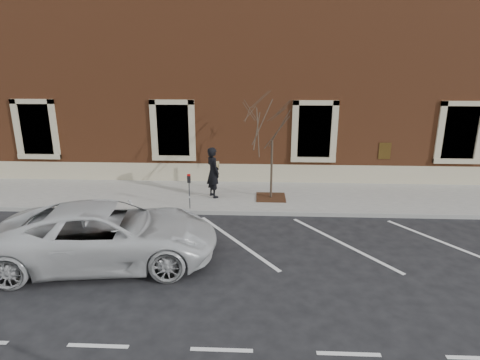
{
  "coord_description": "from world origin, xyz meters",
  "views": [
    {
      "loc": [
        0.65,
        -13.35,
        5.32
      ],
      "look_at": [
        0.0,
        0.6,
        1.1
      ],
      "focal_mm": 30.0,
      "sensor_mm": 36.0,
      "label": 1
    }
  ],
  "objects_px": {
    "parking_meter": "(189,185)",
    "white_truck": "(107,234)",
    "man": "(213,172)",
    "sapling": "(273,124)"
  },
  "relations": [
    {
      "from": "man",
      "to": "parking_meter",
      "type": "relative_size",
      "value": 1.53
    },
    {
      "from": "man",
      "to": "white_truck",
      "type": "relative_size",
      "value": 0.34
    },
    {
      "from": "man",
      "to": "white_truck",
      "type": "height_order",
      "value": "man"
    },
    {
      "from": "man",
      "to": "parking_meter",
      "type": "bearing_deg",
      "value": 119.45
    },
    {
      "from": "parking_meter",
      "to": "white_truck",
      "type": "height_order",
      "value": "white_truck"
    },
    {
      "from": "sapling",
      "to": "parking_meter",
      "type": "bearing_deg",
      "value": -156.23
    },
    {
      "from": "parking_meter",
      "to": "sapling",
      "type": "xyz_separation_m",
      "value": [
        2.96,
        1.3,
        1.99
      ]
    },
    {
      "from": "white_truck",
      "to": "sapling",
      "type": "bearing_deg",
      "value": -49.41
    },
    {
      "from": "man",
      "to": "sapling",
      "type": "relative_size",
      "value": 0.48
    },
    {
      "from": "parking_meter",
      "to": "white_truck",
      "type": "distance_m",
      "value": 4.09
    }
  ]
}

